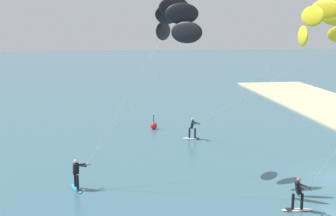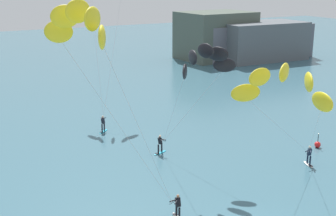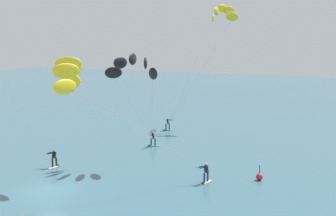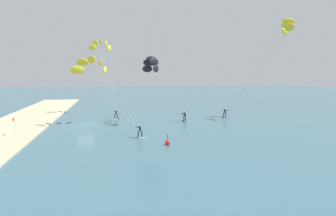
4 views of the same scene
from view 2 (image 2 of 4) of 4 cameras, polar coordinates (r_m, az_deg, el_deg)
name	(u,v)px [view 2 (image 2 of 4)]	position (r m, az deg, el deg)	size (l,w,h in m)	color
kitesurfer_nearshore	(285,89)	(28.33, 14.07, 2.28)	(11.43, 9.54, 10.24)	white
kitesurfer_mid_water	(85,36)	(22.43, -10.06, 8.66)	(8.18, 5.37, 14.04)	white
kitesurfer_downwind	(203,64)	(34.92, 4.33, 5.39)	(5.37, 7.08, 10.30)	#23ADD1
marker_buoy	(318,144)	(44.60, 17.82, -4.26)	(0.56, 0.56, 1.38)	red
distant_headland	(245,39)	(90.09, 9.43, 8.32)	(25.15, 14.67, 8.71)	slate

